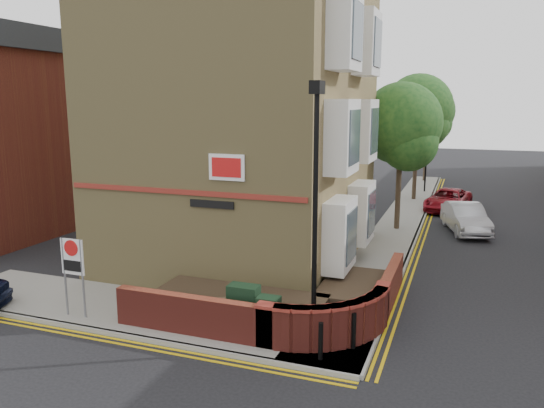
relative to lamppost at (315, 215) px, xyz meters
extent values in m
plane|color=black|center=(-1.60, -1.20, -3.34)|extent=(120.00, 120.00, 0.00)
cube|color=gray|center=(-5.10, 0.30, -3.28)|extent=(13.00, 3.00, 0.12)
cube|color=gray|center=(0.40, 14.80, -3.28)|extent=(2.00, 32.00, 0.12)
cube|color=gray|center=(-5.10, -1.20, -3.28)|extent=(13.00, 0.15, 0.12)
cube|color=gray|center=(1.40, 14.80, -3.28)|extent=(0.15, 32.00, 0.12)
cube|color=gold|center=(-5.10, -1.45, -3.34)|extent=(13.00, 0.28, 0.01)
cube|color=gold|center=(1.65, 14.80, -3.34)|extent=(0.28, 32.00, 0.01)
cube|color=#9E8B54|center=(-4.60, 6.80, 2.28)|extent=(8.00, 10.00, 11.00)
cube|color=maroon|center=(-4.60, 1.77, -0.02)|extent=(7.80, 0.06, 0.15)
cube|color=white|center=(-3.10, 1.76, 0.78)|extent=(1.10, 0.05, 0.75)
cube|color=black|center=(-3.60, 1.76, -0.32)|extent=(1.40, 0.04, 0.22)
cylinder|color=black|center=(0.00, 0.00, -0.22)|extent=(0.12, 0.12, 6.00)
cylinder|color=black|center=(0.00, 0.00, -2.82)|extent=(0.20, 0.20, 0.80)
cube|color=black|center=(0.00, 0.00, 2.93)|extent=(0.25, 0.50, 0.30)
cube|color=black|center=(-1.90, 0.10, -2.62)|extent=(0.80, 0.45, 1.20)
cube|color=black|center=(-1.10, -0.20, -2.67)|extent=(0.55, 0.40, 1.10)
cylinder|color=black|center=(0.40, -0.80, -2.77)|extent=(0.11, 0.11, 0.90)
cylinder|color=black|center=(1.00, 0.00, -2.77)|extent=(0.11, 0.11, 0.90)
cylinder|color=slate|center=(-6.90, -0.70, -2.12)|extent=(0.06, 0.06, 2.20)
cylinder|color=slate|center=(-6.30, -0.70, -2.12)|extent=(0.06, 0.06, 2.20)
cube|color=white|center=(-6.60, -0.70, -1.52)|extent=(0.72, 0.04, 1.00)
cylinder|color=red|center=(-6.60, -0.73, -1.27)|extent=(0.44, 0.02, 0.44)
cube|color=maroon|center=(-16.60, 6.80, 0.66)|extent=(6.00, 10.00, 8.00)
cylinder|color=#382B1E|center=(0.40, 12.80, -0.95)|extent=(0.24, 0.24, 4.55)
sphere|color=#174519|center=(0.40, 12.80, 1.65)|extent=(3.64, 3.64, 3.64)
sphere|color=#174519|center=(0.80, 12.50, 0.81)|extent=(2.60, 2.60, 2.60)
sphere|color=#174519|center=(0.10, 13.20, 1.20)|extent=(2.86, 2.86, 2.86)
cylinder|color=#382B1E|center=(0.40, 20.80, -0.70)|extent=(0.24, 0.24, 5.04)
sphere|color=#174519|center=(0.40, 20.80, 2.18)|extent=(4.03, 4.03, 4.03)
sphere|color=#174519|center=(0.80, 20.50, 1.24)|extent=(2.88, 2.88, 2.88)
sphere|color=#174519|center=(0.10, 21.20, 1.67)|extent=(3.17, 3.17, 3.17)
cylinder|color=#382B1E|center=(0.40, 28.80, -0.84)|extent=(0.24, 0.24, 4.76)
sphere|color=#174519|center=(0.40, 28.80, 1.88)|extent=(3.81, 3.81, 3.81)
sphere|color=#174519|center=(0.80, 28.50, 0.99)|extent=(2.72, 2.72, 2.72)
sphere|color=#174519|center=(0.10, 29.20, 1.40)|extent=(2.99, 2.99, 2.99)
cylinder|color=black|center=(0.80, 23.80, -1.62)|extent=(0.10, 0.10, 3.20)
imported|color=black|center=(0.80, 23.80, 0.48)|extent=(0.20, 0.16, 1.00)
imported|color=#A1A2A8|center=(3.40, 13.59, -2.68)|extent=(2.43, 4.27, 1.33)
imported|color=maroon|center=(2.46, 18.48, -2.75)|extent=(2.66, 4.55, 1.19)
camera|label=1|loc=(3.26, -11.78, 2.64)|focal=35.00mm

